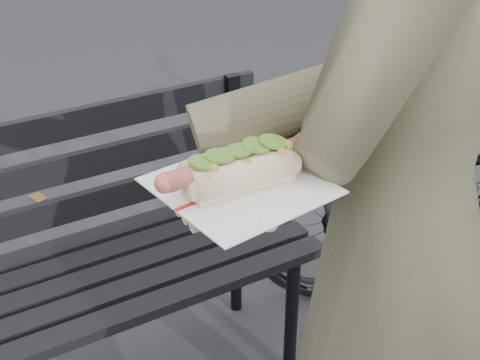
% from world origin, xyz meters
% --- Properties ---
extents(park_bench, '(1.50, 0.44, 0.88)m').
position_xyz_m(park_bench, '(0.00, 0.93, 0.52)').
color(park_bench, black).
rests_on(park_bench, ground).
extents(person, '(0.81, 0.68, 1.87)m').
position_xyz_m(person, '(0.51, 0.13, 0.94)').
color(person, '#4D4733').
rests_on(person, ground).
extents(held_hotdog, '(0.62, 0.30, 0.20)m').
position_xyz_m(held_hotdog, '(0.32, 0.11, 1.22)').
color(held_hotdog, '#4D4733').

